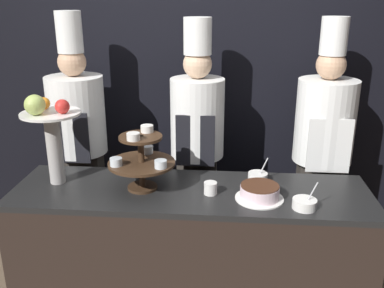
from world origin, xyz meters
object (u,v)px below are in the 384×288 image
at_px(tiered_stand, 141,158).
at_px(cup_white, 210,188).
at_px(chef_left, 79,138).
at_px(fruit_pedestal, 50,127).
at_px(chef_center_left, 197,140).
at_px(cake_round, 260,192).
at_px(serving_bowl_far, 258,177).
at_px(chef_center_right, 323,145).
at_px(serving_bowl_near, 305,204).

xyz_separation_m(tiered_stand, cup_white, (0.40, -0.04, -0.16)).
bearing_deg(chef_left, fruit_pedestal, -87.96).
distance_m(fruit_pedestal, chef_center_left, 0.99).
distance_m(fruit_pedestal, cake_round, 1.26).
bearing_deg(chef_center_left, fruit_pedestal, -148.93).
height_order(cup_white, serving_bowl_far, serving_bowl_far).
bearing_deg(chef_center_left, cup_white, -78.44).
bearing_deg(tiered_stand, serving_bowl_far, 13.99).
bearing_deg(chef_center_right, tiered_stand, -154.99).
distance_m(cup_white, chef_center_right, 0.94).
xyz_separation_m(cup_white, serving_bowl_near, (0.51, -0.13, -0.01)).
bearing_deg(chef_center_right, serving_bowl_far, -141.53).
bearing_deg(serving_bowl_near, tiered_stand, 169.12).
bearing_deg(serving_bowl_far, serving_bowl_near, -56.78).
xyz_separation_m(tiered_stand, chef_center_left, (0.29, 0.53, -0.06)).
xyz_separation_m(tiered_stand, serving_bowl_far, (0.68, 0.17, -0.17)).
bearing_deg(serving_bowl_near, cake_round, 158.57).
xyz_separation_m(cake_round, chef_center_right, (0.46, 0.62, 0.08)).
bearing_deg(tiered_stand, serving_bowl_near, -10.88).
relative_size(tiered_stand, chef_left, 0.21).
bearing_deg(fruit_pedestal, chef_left, 92.04).
bearing_deg(cup_white, tiered_stand, 174.20).
relative_size(cake_round, cup_white, 3.62).
xyz_separation_m(cup_white, chef_center_right, (0.74, 0.57, 0.08)).
relative_size(chef_center_left, chef_center_right, 1.00).
xyz_separation_m(fruit_pedestal, serving_bowl_far, (1.22, 0.14, -0.33)).
distance_m(cake_round, chef_left, 1.38).
xyz_separation_m(cake_round, chef_left, (-1.24, 0.62, 0.08)).
distance_m(serving_bowl_far, chef_center_right, 0.59).
bearing_deg(serving_bowl_far, chef_center_left, 137.91).
height_order(tiered_stand, cake_round, tiered_stand).
bearing_deg(cup_white, serving_bowl_near, -14.78).
bearing_deg(cup_white, cake_round, -8.84).
height_order(fruit_pedestal, chef_center_left, chef_center_left).
bearing_deg(serving_bowl_near, chef_left, 154.32).
relative_size(tiered_stand, serving_bowl_far, 2.56).
relative_size(cake_round, chef_center_right, 0.15).
relative_size(serving_bowl_far, chef_center_left, 0.08).
xyz_separation_m(tiered_stand, cake_round, (0.68, -0.08, -0.15)).
bearing_deg(serving_bowl_near, cup_white, 165.22).
bearing_deg(chef_left, cup_white, -30.79).
xyz_separation_m(tiered_stand, chef_left, (-0.56, 0.53, -0.07)).
height_order(fruit_pedestal, serving_bowl_near, fruit_pedestal).
xyz_separation_m(serving_bowl_near, chef_center_right, (0.23, 0.71, 0.09)).
bearing_deg(serving_bowl_far, tiered_stand, -166.01).
bearing_deg(fruit_pedestal, tiered_stand, -3.59).
bearing_deg(serving_bowl_far, chef_left, 163.82).
relative_size(tiered_stand, chef_center_left, 0.21).
distance_m(fruit_pedestal, chef_center_right, 1.77).
height_order(tiered_stand, cup_white, tiered_stand).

